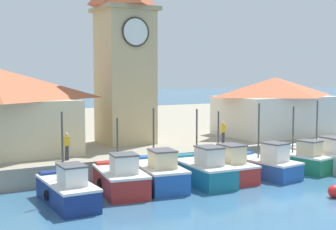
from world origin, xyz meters
name	(u,v)px	position (x,y,z in m)	size (l,w,h in m)	color
ground_plane	(298,201)	(0.00, 0.00, 0.00)	(300.00, 300.00, 0.00)	#386689
quay_wharf	(94,129)	(0.00, 28.67, 0.61)	(120.00, 40.00, 1.22)	#9E937F
fishing_boat_far_left	(67,190)	(-10.17, 4.92, 0.72)	(1.95, 4.78, 4.44)	navy
fishing_boat_left_outer	(121,179)	(-7.05, 5.72, 0.77)	(2.73, 4.63, 3.92)	#AD2823
fishing_boat_left_inner	(158,173)	(-4.77, 5.85, 0.78)	(2.71, 5.09, 4.36)	#2356A8
fishing_boat_mid_left	(202,170)	(-2.14, 5.36, 0.78)	(2.20, 4.94, 4.24)	#196B7F
fishing_boat_center	(224,167)	(-0.36, 5.67, 0.73)	(2.08, 4.79, 4.02)	#AD2823
fishing_boat_mid_right	(266,165)	(2.25, 4.98, 0.73)	(2.49, 4.65, 4.45)	#2356A8
fishing_boat_right_inner	(300,160)	(5.35, 5.24, 0.72)	(2.49, 4.51, 4.15)	#237A4C
fishing_boat_right_outer	(324,157)	(7.26, 4.98, 0.77)	(2.26, 5.18, 4.49)	silver
clock_tower	(125,50)	(-2.78, 14.55, 7.95)	(4.00, 4.00, 14.36)	tan
warehouse_right	(275,105)	(10.07, 12.88, 3.65)	(9.33, 6.40, 4.74)	silver
mooring_buoy	(334,191)	(2.03, -0.47, 0.32)	(0.65, 0.65, 0.65)	red
dock_worker_near_tower	(223,132)	(3.11, 10.56, 2.07)	(0.34, 0.22, 1.62)	#33333D
dock_worker_along_quay	(67,146)	(-8.63, 9.87, 2.07)	(0.34, 0.22, 1.62)	#33333D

